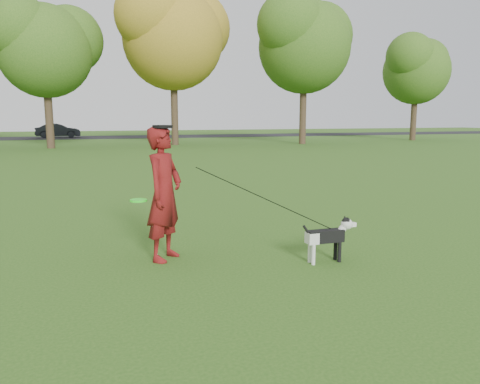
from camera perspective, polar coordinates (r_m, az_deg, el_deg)
name	(u,v)px	position (r m, az deg, el deg)	size (l,w,h in m)	color
ground	(215,263)	(6.56, -3.09, -8.69)	(120.00, 120.00, 0.00)	#285116
road	(109,137)	(46.11, -15.71, 6.46)	(120.00, 7.00, 0.02)	black
man	(164,194)	(6.62, -9.22, -0.21)	(0.69, 0.45, 1.89)	#5D110D
dog	(329,235)	(6.63, 10.82, -5.14)	(0.84, 0.17, 0.64)	black
car_mid	(58,131)	(46.16, -21.29, 6.98)	(1.35, 3.88, 1.28)	black
man_held_items	(266,199)	(6.54, 3.17, -0.87)	(2.76, 0.96, 1.47)	#28FE20
tree_row	(88,29)	(32.56, -18.04, 18.38)	(51.74, 8.86, 12.01)	#38281C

